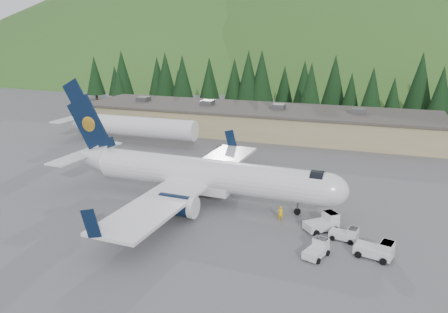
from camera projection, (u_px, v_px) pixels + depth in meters
ground at (207, 201)px, 52.57m from camera, size 600.00×600.00×0.00m
airliner at (199, 175)px, 52.07m from camera, size 36.40×34.10×12.10m
second_airliner at (125, 125)px, 79.62m from camera, size 27.50×11.00×10.05m
baggage_tug_a at (346, 234)px, 42.53m from camera, size 2.84×2.00×1.41m
baggage_tug_b at (377, 250)px, 39.12m from camera, size 3.60×2.64×1.76m
baggage_tug_c at (317, 249)px, 39.54m from camera, size 2.39×3.10×1.49m
terminal_building at (254, 120)px, 87.91m from camera, size 71.00×17.00×6.10m
baggage_tug_d at (324, 223)px, 44.71m from camera, size 3.69×3.55×1.82m
ramp_worker at (280, 213)px, 46.91m from camera, size 0.69×0.53×1.68m
tree_line at (286, 82)px, 107.46m from camera, size 114.61×18.54×14.32m
hills at (432, 221)px, 246.07m from camera, size 614.00×330.00×300.00m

